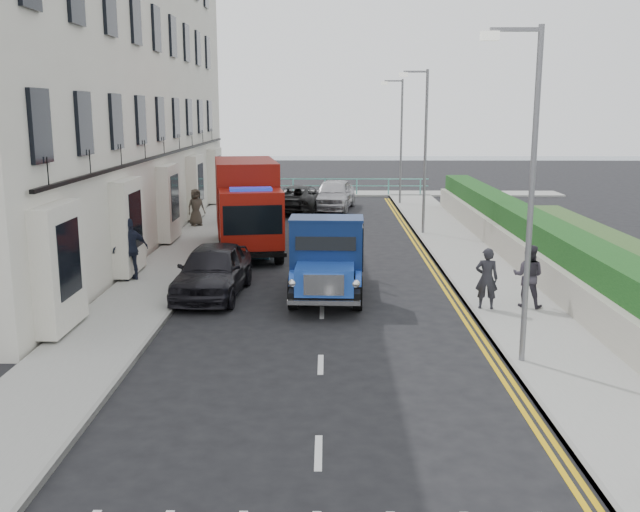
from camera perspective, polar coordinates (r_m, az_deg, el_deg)
The scene contains 22 objects.
ground at distance 17.35m, azimuth 0.11°, elevation -6.39°, with size 120.00×120.00×0.00m, color black.
pavement_west at distance 26.59m, azimuth -11.01°, elevation -0.08°, with size 2.40×38.00×0.12m, color gray.
pavement_east at distance 26.56m, azimuth 11.78°, elevation -0.13°, with size 2.60×38.00×0.12m, color gray.
promenade at distance 45.81m, azimuth 0.39°, elevation 5.01°, with size 30.00×2.50×0.12m, color gray.
sea_plane at distance 76.69m, azimuth 0.46°, elevation 7.66°, with size 120.00×120.00×0.00m, color slate.
terrace_west at distance 31.07m, azimuth -18.02°, elevation 14.42°, with size 6.31×30.20×14.25m.
garden_east at distance 26.84m, azimuth 15.86°, elevation 1.62°, with size 1.45×28.00×1.75m.
seafront_railing at distance 44.95m, azimuth 0.39°, elevation 5.56°, with size 13.00×0.08×1.11m.
lamp_near at distance 15.12m, azimuth 16.19°, elevation 5.96°, with size 1.23×0.18×7.00m.
lamp_mid at distance 30.80m, azimuth 8.21°, elevation 8.99°, with size 1.23×0.18×7.00m.
lamp_far at distance 40.72m, azimuth 6.35°, elevation 9.67°, with size 1.23×0.18×7.00m.
bedford_lorry at distance 20.10m, azimuth 0.53°, elevation -0.60°, with size 2.20×5.17×2.41m.
red_lorry at distance 27.48m, azimuth -5.87°, elevation 4.20°, with size 3.27×6.84×3.44m.
parked_car_front at distance 21.06m, azimuth -8.57°, elevation -1.12°, with size 1.80×4.48×1.53m, color black.
parked_car_mid at distance 27.07m, azimuth -5.24°, elevation 1.56°, with size 1.37×3.91×1.29m, color #5195AF.
parked_car_rear at distance 34.88m, azimuth -5.60°, elevation 3.92°, with size 1.96×4.83×1.40m, color #9C9DA1.
seafront_car_left at distance 38.06m, azimuth -1.62°, elevation 4.64°, with size 2.37×5.14×1.43m, color black.
seafront_car_right at distance 38.89m, azimuth 1.11°, elevation 4.95°, with size 1.94×4.83×1.65m, color #B4B2B7.
pedestrian_east_near at distance 19.53m, azimuth 13.19°, elevation -1.75°, with size 0.60×0.40×1.66m, color #222227.
pedestrian_east_far at distance 19.99m, azimuth 16.32°, elevation -1.53°, with size 0.83×0.65×1.71m, color #342F39.
pedestrian_west_near at distance 22.97m, azimuth -14.93°, elevation 0.53°, with size 1.15×0.48×1.96m, color #1B1F31.
pedestrian_west_far at distance 33.20m, azimuth -9.89°, elevation 3.87°, with size 0.83×0.54×1.69m, color #393229.
Camera 1 is at (0.13, -16.50, 5.39)m, focal length 40.00 mm.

